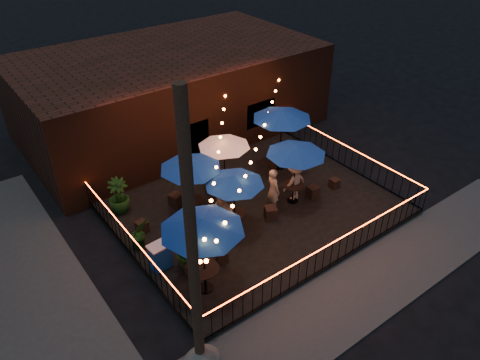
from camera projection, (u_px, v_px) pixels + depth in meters
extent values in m
plane|color=black|center=(289.00, 238.00, 16.77)|extent=(110.00, 110.00, 0.00)
cube|color=black|center=(254.00, 209.00, 18.06)|extent=(10.00, 8.00, 0.15)
cube|color=#403E3B|center=(358.00, 292.00, 14.58)|extent=(18.00, 2.50, 0.05)
cube|color=#381B0F|center=(170.00, 91.00, 22.84)|extent=(14.00, 8.00, 4.00)
cube|color=black|center=(196.00, 144.00, 20.25)|extent=(1.20, 0.24, 2.20)
cube|color=black|center=(259.00, 113.00, 21.71)|extent=(1.60, 0.24, 1.20)
cylinder|color=#321E14|center=(193.00, 257.00, 10.13)|extent=(0.26, 0.26, 8.00)
cube|color=black|center=(330.00, 264.00, 15.30)|extent=(10.00, 0.04, 0.04)
cube|color=black|center=(333.00, 243.00, 14.79)|extent=(10.00, 0.04, 0.04)
cube|color=#FC400D|center=(333.00, 243.00, 14.78)|extent=(10.00, 0.03, 0.02)
cube|color=black|center=(136.00, 260.00, 15.49)|extent=(0.04, 8.00, 0.04)
cube|color=black|center=(132.00, 239.00, 14.98)|extent=(0.04, 8.00, 0.04)
cube|color=#FC400D|center=(132.00, 238.00, 14.96)|extent=(0.03, 8.00, 0.02)
cube|color=black|center=(344.00, 165.00, 20.46)|extent=(0.04, 8.00, 0.04)
cube|color=black|center=(347.00, 147.00, 19.96)|extent=(0.04, 8.00, 0.04)
cube|color=#FC400D|center=(347.00, 146.00, 19.94)|extent=(0.03, 8.00, 0.02)
cylinder|color=black|center=(206.00, 288.00, 14.53)|extent=(0.50, 0.50, 0.03)
cylinder|color=black|center=(205.00, 279.00, 14.31)|extent=(0.07, 0.07, 0.82)
cylinder|color=black|center=(205.00, 269.00, 14.07)|extent=(0.91, 0.91, 0.05)
cylinder|color=black|center=(204.00, 256.00, 13.79)|extent=(0.05, 0.05, 2.72)
cone|color=navy|center=(202.00, 224.00, 13.13)|extent=(2.71, 2.71, 0.40)
cylinder|color=black|center=(194.00, 215.00, 17.60)|extent=(0.44, 0.44, 0.03)
cylinder|color=black|center=(193.00, 208.00, 17.40)|extent=(0.06, 0.06, 0.73)
cylinder|color=black|center=(193.00, 199.00, 17.19)|extent=(0.81, 0.81, 0.04)
cylinder|color=black|center=(192.00, 189.00, 16.94)|extent=(0.04, 0.04, 2.43)
cone|color=navy|center=(190.00, 164.00, 16.35)|extent=(2.51, 2.51, 0.35)
cylinder|color=black|center=(235.00, 228.00, 16.94)|extent=(0.42, 0.42, 0.03)
cylinder|color=black|center=(235.00, 221.00, 16.76)|extent=(0.06, 0.06, 0.69)
cylinder|color=black|center=(235.00, 213.00, 16.56)|extent=(0.76, 0.76, 0.04)
cylinder|color=black|center=(234.00, 203.00, 16.32)|extent=(0.04, 0.04, 2.28)
cone|color=navy|center=(234.00, 180.00, 15.77)|extent=(2.25, 2.25, 0.33)
cylinder|color=black|center=(225.00, 187.00, 19.14)|extent=(0.41, 0.41, 0.03)
cylinder|color=black|center=(225.00, 181.00, 18.95)|extent=(0.06, 0.06, 0.67)
cylinder|color=black|center=(225.00, 173.00, 18.76)|extent=(0.75, 0.75, 0.04)
cylinder|color=black|center=(224.00, 164.00, 18.52)|extent=(0.04, 0.04, 2.25)
cone|color=white|center=(224.00, 143.00, 17.98)|extent=(2.16, 2.16, 0.33)
cylinder|color=black|center=(292.00, 200.00, 18.38)|extent=(0.45, 0.45, 0.03)
cylinder|color=black|center=(293.00, 193.00, 18.18)|extent=(0.06, 0.06, 0.74)
cylinder|color=black|center=(294.00, 185.00, 17.97)|extent=(0.82, 0.82, 0.04)
cylinder|color=black|center=(294.00, 175.00, 17.71)|extent=(0.05, 0.05, 2.46)
cone|color=navy|center=(296.00, 150.00, 17.11)|extent=(2.83, 2.83, 0.36)
cylinder|color=black|center=(279.00, 167.00, 20.48)|extent=(0.50, 0.50, 0.03)
cylinder|color=black|center=(280.00, 159.00, 20.26)|extent=(0.07, 0.07, 0.81)
cylinder|color=black|center=(280.00, 150.00, 20.03)|extent=(0.90, 0.90, 0.05)
cylinder|color=black|center=(281.00, 140.00, 19.74)|extent=(0.05, 0.05, 2.71)
cone|color=navy|center=(282.00, 114.00, 19.09)|extent=(3.09, 3.09, 0.39)
cube|color=black|center=(189.00, 267.00, 15.04)|extent=(0.43, 0.43, 0.40)
cube|color=black|center=(222.00, 256.00, 15.45)|extent=(0.44, 0.44, 0.42)
cube|color=black|center=(142.00, 227.00, 16.70)|extent=(0.43, 0.43, 0.44)
cube|color=black|center=(176.00, 200.00, 18.01)|extent=(0.55, 0.55, 0.52)
cube|color=black|center=(234.00, 228.00, 16.63)|extent=(0.47, 0.47, 0.46)
cube|color=black|center=(271.00, 213.00, 17.32)|extent=(0.56, 0.56, 0.50)
cube|color=black|center=(227.00, 186.00, 18.90)|extent=(0.45, 0.45, 0.42)
cube|color=black|center=(245.00, 178.00, 19.38)|extent=(0.41, 0.41, 0.43)
cube|color=black|center=(313.00, 192.00, 18.50)|extent=(0.41, 0.41, 0.46)
cube|color=black|center=(334.00, 183.00, 19.05)|extent=(0.35, 0.35, 0.40)
cube|color=black|center=(274.00, 163.00, 20.37)|extent=(0.48, 0.48, 0.44)
cube|color=black|center=(295.00, 150.00, 21.29)|extent=(0.51, 0.51, 0.46)
imported|color=tan|center=(273.00, 190.00, 17.46)|extent=(0.48, 0.68, 1.78)
imported|color=tan|center=(223.00, 216.00, 15.95)|extent=(0.87, 1.06, 1.98)
imported|color=tan|center=(295.00, 182.00, 18.08)|extent=(1.05, 0.61, 1.60)
imported|color=#0D3E10|center=(189.00, 250.00, 15.10)|extent=(1.37, 1.29, 1.22)
imported|color=#16360D|center=(139.00, 233.00, 15.81)|extent=(0.74, 0.64, 1.20)
imported|color=#193811|center=(119.00, 196.00, 17.44)|extent=(0.90, 0.90, 1.41)
cube|color=#18469F|center=(160.00, 256.00, 15.10)|extent=(0.69, 0.51, 0.88)
cube|color=silver|center=(159.00, 246.00, 14.85)|extent=(0.74, 0.56, 0.05)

